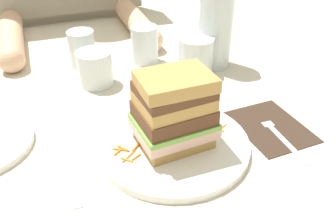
{
  "coord_description": "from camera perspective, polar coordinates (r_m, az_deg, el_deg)",
  "views": [
    {
      "loc": [
        -0.17,
        -0.49,
        0.4
      ],
      "look_at": [
        0.0,
        0.0,
        0.05
      ],
      "focal_mm": 39.69,
      "sensor_mm": 36.0,
      "label": 1
    }
  ],
  "objects": [
    {
      "name": "ground_plane",
      "position": [
        0.65,
        -0.08,
        -3.99
      ],
      "size": [
        3.0,
        3.0,
        0.0
      ],
      "primitive_type": "plane",
      "color": "beige"
    },
    {
      "name": "main_plate",
      "position": [
        0.63,
        0.93,
        -5.01
      ],
      "size": [
        0.25,
        0.25,
        0.01
      ],
      "primitive_type": "cylinder",
      "color": "white",
      "rests_on": "ground_plane"
    },
    {
      "name": "sandwich",
      "position": [
        0.58,
        0.97,
        0.23
      ],
      "size": [
        0.13,
        0.11,
        0.13
      ],
      "color": "tan",
      "rests_on": "main_plate"
    },
    {
      "name": "carrot_shred_0",
      "position": [
        0.6,
        -7.63,
        -6.02
      ],
      "size": [
        0.02,
        0.02,
        0.0
      ],
      "primitive_type": "cylinder",
      "rotation": [
        0.0,
        1.57,
        0.65
      ],
      "color": "orange",
      "rests_on": "main_plate"
    },
    {
      "name": "carrot_shred_1",
      "position": [
        0.61,
        -4.86,
        -5.3
      ],
      "size": [
        0.02,
        0.02,
        0.0
      ],
      "primitive_type": "cylinder",
      "rotation": [
        0.0,
        1.57,
        3.91
      ],
      "color": "orange",
      "rests_on": "main_plate"
    },
    {
      "name": "carrot_shred_2",
      "position": [
        0.61,
        -7.44,
        -5.75
      ],
      "size": [
        0.02,
        0.01,
        0.0
      ],
      "primitive_type": "cylinder",
      "rotation": [
        0.0,
        1.57,
        2.62
      ],
      "color": "orange",
      "rests_on": "main_plate"
    },
    {
      "name": "carrot_shred_3",
      "position": [
        0.59,
        -6.01,
        -6.75
      ],
      "size": [
        0.03,
        0.02,
        0.0
      ],
      "primitive_type": "cylinder",
      "rotation": [
        0.0,
        1.57,
        0.69
      ],
      "color": "orange",
      "rests_on": "main_plate"
    },
    {
      "name": "carrot_shred_4",
      "position": [
        0.59,
        -5.05,
        -7.0
      ],
      "size": [
        0.02,
        0.01,
        0.0
      ],
      "primitive_type": "cylinder",
      "rotation": [
        0.0,
        1.57,
        0.52
      ],
      "color": "orange",
      "rests_on": "main_plate"
    },
    {
      "name": "carrot_shred_5",
      "position": [
        0.61,
        -6.85,
        -5.59
      ],
      "size": [
        0.02,
        0.02,
        0.0
      ],
      "primitive_type": "cylinder",
      "rotation": [
        0.0,
        1.57,
        2.21
      ],
      "color": "orange",
      "rests_on": "main_plate"
    },
    {
      "name": "carrot_shred_6",
      "position": [
        0.59,
        -6.35,
        -7.29
      ],
      "size": [
        0.02,
        0.02,
        0.0
      ],
      "primitive_type": "cylinder",
      "rotation": [
        0.0,
        1.57,
        5.49
      ],
      "color": "orange",
      "rests_on": "main_plate"
    },
    {
      "name": "carrot_shred_7",
      "position": [
        0.64,
        7.08,
        -3.61
      ],
      "size": [
        0.02,
        0.0,
        0.0
      ],
      "primitive_type": "cylinder",
      "rotation": [
        0.0,
        1.57,
        0.04
      ],
      "color": "orange",
      "rests_on": "main_plate"
    },
    {
      "name": "carrot_shred_8",
      "position": [
        0.64,
        6.11,
        -3.58
      ],
      "size": [
        0.02,
        0.01,
        0.0
      ],
      "primitive_type": "cylinder",
      "rotation": [
        0.0,
        1.57,
        0.51
      ],
      "color": "orange",
      "rests_on": "main_plate"
    },
    {
      "name": "carrot_shred_9",
      "position": [
        0.67,
        6.31,
        -1.59
      ],
      "size": [
        0.0,
        0.02,
        0.0
      ],
      "primitive_type": "cylinder",
      "rotation": [
        0.0,
        1.57,
        4.67
      ],
      "color": "orange",
      "rests_on": "main_plate"
    },
    {
      "name": "carrot_shred_10",
      "position": [
        0.65,
        7.55,
        -2.74
      ],
      "size": [
        0.02,
        0.02,
        0.0
      ],
      "primitive_type": "cylinder",
      "rotation": [
        0.0,
        1.57,
        5.54
      ],
      "color": "orange",
      "rests_on": "main_plate"
    },
    {
      "name": "carrot_shred_11",
      "position": [
        0.66,
        8.34,
        -2.32
      ],
      "size": [
        0.02,
        0.01,
        0.0
      ],
      "primitive_type": "cylinder",
      "rotation": [
        0.0,
        1.57,
        3.63
      ],
      "color": "orange",
      "rests_on": "main_plate"
    },
    {
      "name": "carrot_shred_12",
      "position": [
        0.67,
        6.77,
        -1.68
      ],
      "size": [
        0.02,
        0.02,
        0.0
      ],
      "primitive_type": "cylinder",
      "rotation": [
        0.0,
        1.57,
        5.55
      ],
      "color": "orange",
      "rests_on": "main_plate"
    },
    {
      "name": "carrot_shred_13",
      "position": [
        0.64,
        7.4,
        -3.28
      ],
      "size": [
        0.03,
        0.02,
        0.0
      ],
      "primitive_type": "cylinder",
      "rotation": [
        0.0,
        1.57,
        0.41
      ],
      "color": "orange",
      "rests_on": "main_plate"
    },
    {
      "name": "carrot_shred_14",
      "position": [
        0.65,
        6.88,
        -2.61
      ],
      "size": [
        0.01,
        0.03,
        0.0
      ],
      "primitive_type": "cylinder",
      "rotation": [
        0.0,
        1.57,
        1.45
      ],
      "color": "orange",
      "rests_on": "main_plate"
    },
    {
      "name": "carrot_shred_15",
      "position": [
        0.64,
        7.04,
        -3.14
      ],
      "size": [
        0.03,
        0.02,
        0.0
      ],
      "primitive_type": "cylinder",
      "rotation": [
        0.0,
        1.57,
        5.65
      ],
      "color": "orange",
      "rests_on": "main_plate"
    },
    {
      "name": "napkin_dark",
      "position": [
        0.7,
        15.44,
        -2.14
      ],
      "size": [
        0.12,
        0.16,
        0.0
      ],
      "primitive_type": "cube",
      "rotation": [
        0.0,
        0.0,
        0.06
      ],
      "color": "#38281E",
      "rests_on": "ground_plane"
    },
    {
      "name": "fork",
      "position": [
        0.68,
        16.46,
        -2.95
      ],
      "size": [
        0.02,
        0.17,
        0.0
      ],
      "color": "silver",
      "rests_on": "napkin_dark"
    },
    {
      "name": "knife",
      "position": [
        0.61,
        -13.91,
        -7.73
      ],
      "size": [
        0.04,
        0.2,
        0.0
      ],
      "color": "silver",
      "rests_on": "ground_plane"
    },
    {
      "name": "juice_glass",
      "position": [
        0.84,
        4.29,
        8.29
      ],
      "size": [
        0.08,
        0.08,
        0.09
      ],
      "color": "white",
      "rests_on": "ground_plane"
    },
    {
      "name": "water_bottle",
      "position": [
        0.85,
        7.44,
        14.71
      ],
      "size": [
        0.08,
        0.08,
        0.28
      ],
      "color": "silver",
      "rests_on": "ground_plane"
    },
    {
      "name": "empty_tumbler_0",
      "position": [
        0.81,
        -11.14,
        6.61
      ],
      "size": [
        0.07,
        0.07,
        0.07
      ],
      "primitive_type": "cylinder",
      "color": "silver",
      "rests_on": "ground_plane"
    },
    {
      "name": "empty_tumbler_1",
      "position": [
        0.9,
        -13.05,
        9.43
      ],
      "size": [
        0.06,
        0.06,
        0.09
      ],
      "primitive_type": "cylinder",
      "color": "silver",
      "rests_on": "ground_plane"
    },
    {
      "name": "empty_tumbler_2",
      "position": [
        0.89,
        -3.62,
        10.3
      ],
      "size": [
        0.06,
        0.06,
        0.09
      ],
      "primitive_type": "cylinder",
      "color": "silver",
      "rests_on": "ground_plane"
    }
  ]
}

